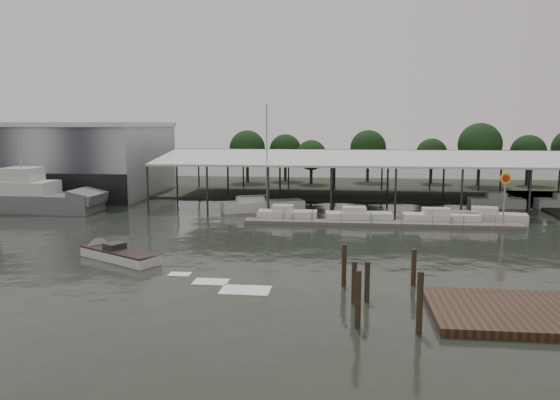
# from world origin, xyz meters

# --- Properties ---
(ground) EXTENTS (200.00, 200.00, 0.00)m
(ground) POSITION_xyz_m (0.00, 0.00, 0.00)
(ground) COLOR black
(ground) RESTS_ON ground
(land_strip_far) EXTENTS (140.00, 30.00, 0.30)m
(land_strip_far) POSITION_xyz_m (0.00, 42.00, 0.10)
(land_strip_far) COLOR #384030
(land_strip_far) RESTS_ON ground
(land_strip_west) EXTENTS (20.00, 40.00, 0.30)m
(land_strip_west) POSITION_xyz_m (-40.00, 30.00, 0.10)
(land_strip_west) COLOR #384030
(land_strip_west) RESTS_ON ground
(storage_warehouse) EXTENTS (24.50, 20.50, 10.50)m
(storage_warehouse) POSITION_xyz_m (-28.00, 29.94, 5.29)
(storage_warehouse) COLOR #A3A9AE
(storage_warehouse) RESTS_ON ground
(covered_boat_shed) EXTENTS (58.24, 24.00, 6.96)m
(covered_boat_shed) POSITION_xyz_m (17.00, 28.00, 6.13)
(covered_boat_shed) COLOR white
(covered_boat_shed) RESTS_ON ground
(floating_dock) EXTENTS (28.00, 2.00, 1.40)m
(floating_dock) POSITION_xyz_m (15.00, 10.00, 0.20)
(floating_dock) COLOR #635D58
(floating_dock) RESTS_ON ground
(shell_fuel_sign) EXTENTS (1.10, 0.18, 5.55)m
(shell_fuel_sign) POSITION_xyz_m (27.00, 9.99, 3.93)
(shell_fuel_sign) COLOR #919497
(shell_fuel_sign) RESTS_ON ground
(grey_trawler) EXTENTS (16.65, 5.25, 8.84)m
(grey_trawler) POSITION_xyz_m (-25.55, 14.50, 1.58)
(grey_trawler) COLOR slate
(grey_trawler) RESTS_ON ground
(white_sailboat) EXTENTS (10.01, 6.17, 12.79)m
(white_sailboat) POSITION_xyz_m (1.50, 17.88, 0.65)
(white_sailboat) COLOR silver
(white_sailboat) RESTS_ON ground
(speedboat_underway) EXTENTS (17.16, 10.75, 2.00)m
(speedboat_underway) POSITION_xyz_m (-6.29, -6.38, 0.39)
(speedboat_underway) COLOR silver
(speedboat_underway) RESTS_ON ground
(moored_cruiser_0) EXTENTS (6.32, 2.23, 1.70)m
(moored_cruiser_0) POSITION_xyz_m (5.15, 11.98, 0.61)
(moored_cruiser_0) COLOR silver
(moored_cruiser_0) RESTS_ON ground
(moored_cruiser_1) EXTENTS (7.09, 2.73, 1.70)m
(moored_cruiser_1) POSITION_xyz_m (12.75, 11.72, 0.61)
(moored_cruiser_1) COLOR silver
(moored_cruiser_1) RESTS_ON ground
(moored_cruiser_2) EXTENTS (7.81, 2.52, 1.70)m
(moored_cruiser_2) POSITION_xyz_m (21.18, 11.79, 0.61)
(moored_cruiser_2) COLOR silver
(moored_cruiser_2) RESTS_ON ground
(moored_cruiser_3) EXTENTS (7.74, 3.58, 1.70)m
(moored_cruiser_3) POSITION_xyz_m (26.34, 13.01, 0.61)
(moored_cruiser_3) COLOR silver
(moored_cruiser_3) RESTS_ON ground
(mooring_pilings) EXTENTS (4.79, 8.83, 3.77)m
(mooring_pilings) POSITION_xyz_m (13.12, -14.99, 1.04)
(mooring_pilings) COLOR #382B1C
(mooring_pilings) RESTS_ON ground
(horizon_tree_line) EXTENTS (66.79, 10.37, 10.46)m
(horizon_tree_line) POSITION_xyz_m (25.76, 48.25, 6.03)
(horizon_tree_line) COLOR black
(horizon_tree_line) RESTS_ON ground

